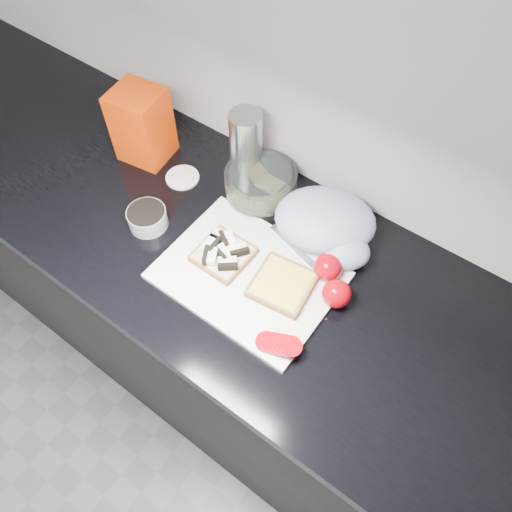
{
  "coord_description": "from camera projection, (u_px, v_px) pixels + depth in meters",
  "views": [
    {
      "loc": [
        0.5,
        0.66,
        1.89
      ],
      "look_at": [
        0.12,
        1.18,
        0.95
      ],
      "focal_mm": 35.0,
      "sensor_mm": 36.0,
      "label": 1
    }
  ],
  "objects": [
    {
      "name": "base_cabinet",
      "position": [
        230.0,
        325.0,
        1.62
      ],
      "size": [
        3.5,
        0.6,
        0.86
      ],
      "primitive_type": "cube",
      "color": "black",
      "rests_on": "ground"
    },
    {
      "name": "bread_left",
      "position": [
        223.0,
        253.0,
        1.18
      ],
      "size": [
        0.13,
        0.13,
        0.04
      ],
      "rotation": [
        0.0,
        0.0,
        -0.01
      ],
      "color": "beige",
      "rests_on": "cutting_board"
    },
    {
      "name": "knife",
      "position": [
        313.0,
        264.0,
        1.17
      ],
      "size": [
        0.23,
        0.08,
        0.01
      ],
      "rotation": [
        0.0,
        0.0,
        -0.27
      ],
      "color": "silver",
      "rests_on": "cutting_board"
    },
    {
      "name": "whole_tomatoes",
      "position": [
        332.0,
        281.0,
        1.12
      ],
      "size": [
        0.12,
        0.11,
        0.07
      ],
      "rotation": [
        0.0,
        0.0,
        -0.42
      ],
      "color": "#A1030D",
      "rests_on": "countertop"
    },
    {
      "name": "bread_bag",
      "position": [
        142.0,
        125.0,
        1.32
      ],
      "size": [
        0.15,
        0.14,
        0.2
      ],
      "primitive_type": "cube",
      "rotation": [
        0.0,
        0.0,
        0.15
      ],
      "color": "red",
      "rests_on": "countertop"
    },
    {
      "name": "tomato_slices",
      "position": [
        279.0,
        344.0,
        1.05
      ],
      "size": [
        0.11,
        0.08,
        0.02
      ],
      "rotation": [
        0.0,
        0.0,
        -0.18
      ],
      "color": "#A1030D",
      "rests_on": "cutting_board"
    },
    {
      "name": "tub_lid",
      "position": [
        182.0,
        178.0,
        1.34
      ],
      "size": [
        0.09,
        0.09,
        0.01
      ],
      "primitive_type": "cylinder",
      "rotation": [
        0.0,
        0.0,
        0.01
      ],
      "color": "silver",
      "rests_on": "countertop"
    },
    {
      "name": "steel_canister",
      "position": [
        246.0,
        147.0,
        1.27
      ],
      "size": [
        0.08,
        0.08,
        0.2
      ],
      "primitive_type": "cylinder",
      "color": "#B5B5BA",
      "rests_on": "countertop"
    },
    {
      "name": "countertop",
      "position": [
        222.0,
        244.0,
        1.25
      ],
      "size": [
        3.5,
        0.64,
        0.04
      ],
      "primitive_type": "cube",
      "color": "black",
      "rests_on": "base_cabinet"
    },
    {
      "name": "grocery_bag",
      "position": [
        328.0,
        224.0,
        1.19
      ],
      "size": [
        0.31,
        0.28,
        0.11
      ],
      "rotation": [
        0.0,
        0.0,
        0.41
      ],
      "color": "#98A4BC",
      "rests_on": "countertop"
    },
    {
      "name": "cutting_board",
      "position": [
        248.0,
        275.0,
        1.16
      ],
      "size": [
        0.4,
        0.3,
        0.01
      ],
      "primitive_type": "cube",
      "color": "silver",
      "rests_on": "countertop"
    },
    {
      "name": "bread_right",
      "position": [
        282.0,
        285.0,
        1.13
      ],
      "size": [
        0.15,
        0.15,
        0.02
      ],
      "rotation": [
        0.0,
        0.0,
        0.13
      ],
      "color": "beige",
      "rests_on": "cutting_board"
    },
    {
      "name": "seed_tub",
      "position": [
        147.0,
        217.0,
        1.23
      ],
      "size": [
        0.1,
        0.1,
        0.05
      ],
      "color": "gray",
      "rests_on": "countertop"
    },
    {
      "name": "glass_bowl",
      "position": [
        261.0,
        184.0,
        1.28
      ],
      "size": [
        0.19,
        0.19,
        0.08
      ],
      "rotation": [
        0.0,
        0.0,
        -0.4
      ],
      "color": "silver",
      "rests_on": "countertop"
    }
  ]
}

